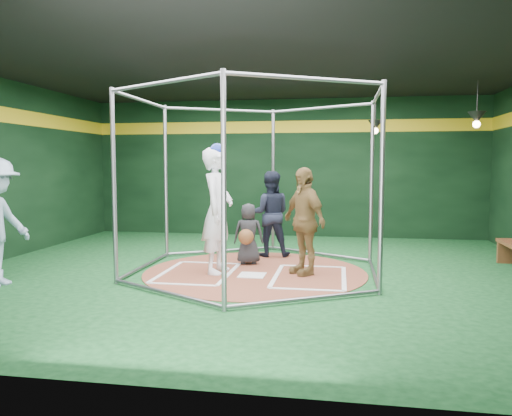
# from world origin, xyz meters

# --- Properties ---
(room_shell) EXTENTS (10.10, 9.10, 3.53)m
(room_shell) POSITION_xyz_m (0.00, 0.01, 1.75)
(room_shell) COLOR #0D3A17
(room_shell) RESTS_ON ground
(clay_disc) EXTENTS (3.80, 3.80, 0.01)m
(clay_disc) POSITION_xyz_m (0.00, 0.00, 0.01)
(clay_disc) COLOR brown
(clay_disc) RESTS_ON ground
(home_plate) EXTENTS (0.43, 0.43, 0.01)m
(home_plate) POSITION_xyz_m (0.00, -0.30, 0.02)
(home_plate) COLOR white
(home_plate) RESTS_ON clay_disc
(batter_box_left) EXTENTS (1.17, 1.77, 0.01)m
(batter_box_left) POSITION_xyz_m (-0.95, -0.25, 0.02)
(batter_box_left) COLOR white
(batter_box_left) RESTS_ON clay_disc
(batter_box_right) EXTENTS (1.17, 1.77, 0.01)m
(batter_box_right) POSITION_xyz_m (0.95, -0.25, 0.02)
(batter_box_right) COLOR white
(batter_box_right) RESTS_ON clay_disc
(batting_cage) EXTENTS (4.05, 4.67, 3.00)m
(batting_cage) POSITION_xyz_m (-0.00, -0.00, 1.50)
(batting_cage) COLOR gray
(batting_cage) RESTS_ON ground
(pendant_lamp_near) EXTENTS (0.34, 0.34, 0.90)m
(pendant_lamp_near) POSITION_xyz_m (2.20, 3.60, 2.74)
(pendant_lamp_near) COLOR black
(pendant_lamp_near) RESTS_ON room_shell
(pendant_lamp_far) EXTENTS (0.34, 0.34, 0.90)m
(pendant_lamp_far) POSITION_xyz_m (4.00, 2.00, 2.74)
(pendant_lamp_far) COLOR black
(pendant_lamp_far) RESTS_ON room_shell
(batter_figure) EXTENTS (0.56, 0.80, 2.18)m
(batter_figure) POSITION_xyz_m (-0.61, -0.15, 1.09)
(batter_figure) COLOR white
(batter_figure) RESTS_ON clay_disc
(visitor_leopard) EXTENTS (1.00, 1.09, 1.79)m
(visitor_leopard) POSITION_xyz_m (0.83, -0.02, 0.91)
(visitor_leopard) COLOR #A38046
(visitor_leopard) RESTS_ON clay_disc
(catcher_figure) EXTENTS (0.60, 0.61, 1.12)m
(catcher_figure) POSITION_xyz_m (-0.23, 0.64, 0.57)
(catcher_figure) COLOR black
(catcher_figure) RESTS_ON clay_disc
(umpire) EXTENTS (0.90, 0.75, 1.70)m
(umpire) POSITION_xyz_m (0.04, 1.52, 0.86)
(umpire) COLOR black
(umpire) RESTS_ON clay_disc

